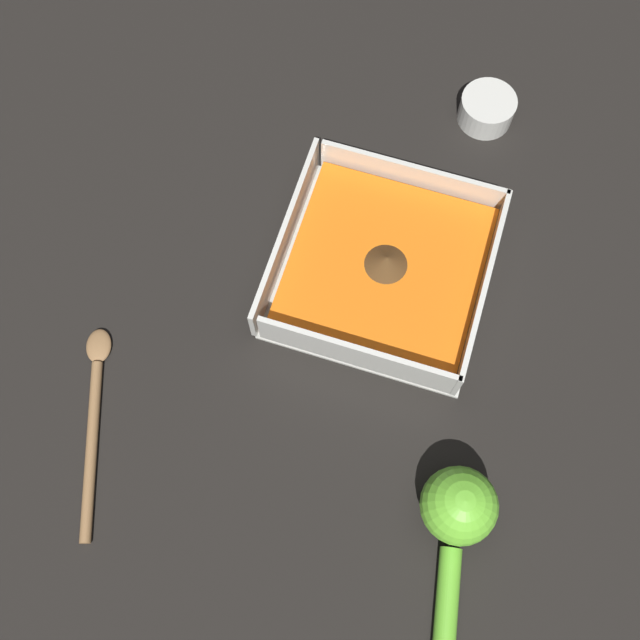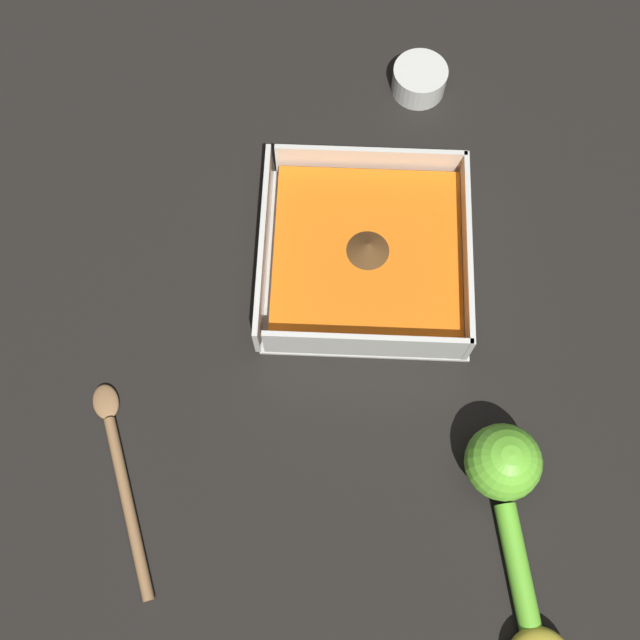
# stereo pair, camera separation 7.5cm
# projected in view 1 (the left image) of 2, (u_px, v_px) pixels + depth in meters

# --- Properties ---
(ground_plane) EXTENTS (4.00, 4.00, 0.00)m
(ground_plane) POSITION_uv_depth(u_px,v_px,m) (383.00, 276.00, 0.87)
(ground_plane) COLOR black
(square_dish) EXTENTS (0.23, 0.23, 0.06)m
(square_dish) POSITION_uv_depth(u_px,v_px,m) (382.00, 268.00, 0.86)
(square_dish) COLOR silver
(square_dish) RESTS_ON ground_plane
(spice_bowl) EXTENTS (0.07, 0.07, 0.04)m
(spice_bowl) POSITION_uv_depth(u_px,v_px,m) (487.00, 110.00, 0.93)
(spice_bowl) COLOR silver
(spice_bowl) RESTS_ON ground_plane
(lemon_squeezer) EXTENTS (0.22, 0.08, 0.08)m
(lemon_squeezer) POSITION_uv_depth(u_px,v_px,m) (457.00, 520.00, 0.74)
(lemon_squeezer) COLOR #6BC633
(lemon_squeezer) RESTS_ON ground_plane
(wooden_spoon) EXTENTS (0.23, 0.10, 0.01)m
(wooden_spoon) POSITION_uv_depth(u_px,v_px,m) (94.00, 418.00, 0.81)
(wooden_spoon) COLOR olive
(wooden_spoon) RESTS_ON ground_plane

